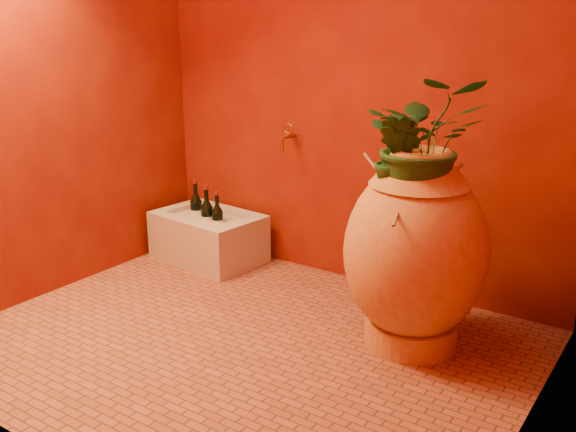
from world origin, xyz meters
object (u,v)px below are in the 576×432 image
Objects in this scene: stone_basin at (209,238)px; wall_tap at (287,136)px; wine_bottle_a at (218,222)px; amphora at (415,251)px; wine_bottle_b at (196,212)px; wine_bottle_c at (207,218)px.

stone_basin is 4.56× the size of wall_tap.
stone_basin is 2.31× the size of wine_bottle_a.
wall_tap is at bearing 155.02° from amphora.
wine_bottle_a is at bearing -15.41° from wine_bottle_b.
stone_basin is 0.83m from wall_tap.
wine_bottle_a is 0.91× the size of wine_bottle_b.
stone_basin is (-1.49, 0.30, -0.31)m from amphora.
wine_bottle_b is (-0.23, 0.06, 0.01)m from wine_bottle_a.
wine_bottle_b is 2.16× the size of wall_tap.
wine_bottle_b is 0.15m from wine_bottle_c.
wall_tap reaches higher than wine_bottle_b.
wall_tap is at bearing 12.20° from wine_bottle_b.
amphora reaches higher than wine_bottle_a.
wine_bottle_a is (0.09, -0.02, 0.13)m from stone_basin.
wine_bottle_c reaches higher than stone_basin.
wine_bottle_a reaches higher than stone_basin.
stone_basin is 0.14m from wine_bottle_c.
wine_bottle_b reaches higher than stone_basin.
wine_bottle_b is at bearing 162.25° from stone_basin.
wine_bottle_a is (-1.40, 0.28, -0.19)m from amphora.
wine_bottle_c is 2.13× the size of wall_tap.
wine_bottle_c is at bearing -157.58° from wall_tap.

